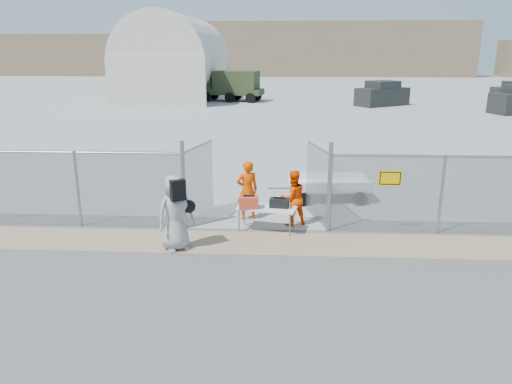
# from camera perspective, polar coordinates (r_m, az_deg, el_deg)

# --- Properties ---
(ground) EXTENTS (160.00, 160.00, 0.00)m
(ground) POSITION_cam_1_polar(r_m,az_deg,el_deg) (12.17, -0.53, -7.63)
(ground) COLOR #504D4D
(tarmac_inside) EXTENTS (160.00, 80.00, 0.01)m
(tarmac_inside) POSITION_cam_1_polar(r_m,az_deg,el_deg) (53.34, 2.42, 10.97)
(tarmac_inside) COLOR #9A9A99
(tarmac_inside) RESTS_ON ground
(dirt_strip) EXTENTS (44.00, 1.60, 0.01)m
(dirt_strip) POSITION_cam_1_polar(r_m,az_deg,el_deg) (13.09, -0.24, -5.83)
(dirt_strip) COLOR #9D7F62
(dirt_strip) RESTS_ON ground
(distant_hills) EXTENTS (140.00, 6.00, 9.00)m
(distant_hills) POSITION_cam_1_polar(r_m,az_deg,el_deg) (89.21, 6.15, 15.92)
(distant_hills) COLOR #7F684F
(distant_hills) RESTS_ON ground
(chain_link_fence) EXTENTS (40.00, 0.20, 2.20)m
(chain_link_fence) POSITION_cam_1_polar(r_m,az_deg,el_deg) (13.67, 0.00, 0.00)
(chain_link_fence) COLOR gray
(chain_link_fence) RESTS_ON ground
(quonset_hangar) EXTENTS (9.00, 18.00, 8.00)m
(quonset_hangar) POSITION_cam_1_polar(r_m,az_deg,el_deg) (52.23, -8.99, 15.07)
(quonset_hangar) COLOR beige
(quonset_hangar) RESTS_ON ground
(folding_table) EXTENTS (1.71, 0.99, 0.68)m
(folding_table) POSITION_cam_1_polar(r_m,az_deg,el_deg) (13.83, 1.21, -3.11)
(folding_table) COLOR white
(folding_table) RESTS_ON ground
(orange_bag) EXTENTS (0.53, 0.37, 0.33)m
(orange_bag) POSITION_cam_1_polar(r_m,az_deg,el_deg) (13.63, -0.82, -1.17)
(orange_bag) COLOR #DA4229
(orange_bag) RESTS_ON folding_table
(black_duffel) EXTENTS (0.55, 0.37, 0.25)m
(black_duffel) POSITION_cam_1_polar(r_m,az_deg,el_deg) (13.72, 2.68, -1.25)
(black_duffel) COLOR black
(black_duffel) RESTS_ON folding_table
(security_worker_left) EXTENTS (0.74, 0.60, 1.77)m
(security_worker_left) POSITION_cam_1_polar(r_m,az_deg,el_deg) (14.62, -1.00, 0.20)
(security_worker_left) COLOR #FF4600
(security_worker_left) RESTS_ON ground
(security_worker_right) EXTENTS (0.97, 0.88, 1.61)m
(security_worker_right) POSITION_cam_1_polar(r_m,az_deg,el_deg) (14.19, 4.21, -0.69)
(security_worker_right) COLOR #FF4600
(security_worker_right) RESTS_ON ground
(visitor) EXTENTS (1.13, 1.03, 1.93)m
(visitor) POSITION_cam_1_polar(r_m,az_deg,el_deg) (12.56, -9.19, -2.36)
(visitor) COLOR #989898
(visitor) RESTS_ON ground
(utility_trailer) EXTENTS (3.50, 2.04, 0.81)m
(utility_trailer) POSITION_cam_1_polar(r_m,az_deg,el_deg) (16.82, 8.24, 0.50)
(utility_trailer) COLOR white
(utility_trailer) RESTS_ON ground
(military_truck) EXTENTS (6.15, 3.34, 2.78)m
(military_truck) POSITION_cam_1_polar(r_m,az_deg,el_deg) (47.55, -2.81, 11.99)
(military_truck) COLOR #313B20
(military_truck) RESTS_ON ground
(parked_vehicle_near) EXTENTS (4.96, 4.26, 2.07)m
(parked_vehicle_near) POSITION_cam_1_polar(r_m,az_deg,el_deg) (45.12, 14.22, 10.84)
(parked_vehicle_near) COLOR #252725
(parked_vehicle_near) RESTS_ON ground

